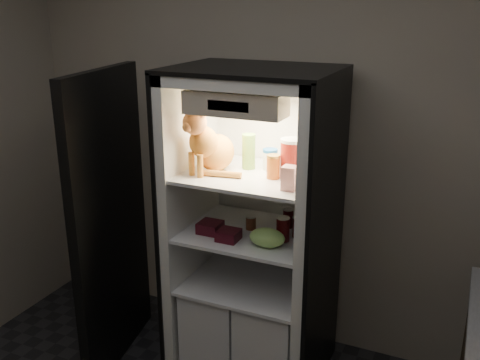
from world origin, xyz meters
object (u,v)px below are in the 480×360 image
Objects in this scene: mayo_tub at (270,159)px; cream_carton at (290,178)px; pepper_jar at (292,158)px; tabby_cat at (210,146)px; parmesan_shaker at (249,151)px; soda_can_b at (298,227)px; soda_can_c at (283,229)px; refrigerator at (255,250)px; grape_bag at (267,238)px; condiment_jar at (251,222)px; berry_box_right at (228,235)px; salsa_jar at (273,167)px; berry_box_left at (210,227)px; soda_can_a at (288,218)px.

mayo_tub is 0.36m from cream_carton.
cream_carton is (0.06, -0.20, -0.05)m from pepper_jar.
parmesan_shaker is at bearing 55.22° from tabby_cat.
soda_can_b is 0.10m from soda_can_c.
refrigerator is 0.65m from pepper_jar.
mayo_tub is at bearing 109.13° from grape_bag.
berry_box_right is (-0.05, -0.19, -0.01)m from condiment_jar.
pepper_jar reaches higher than parmesan_shaker.
refrigerator is at bearing 146.67° from salsa_jar.
tabby_cat reaches higher than salsa_jar.
soda_can_c is at bearing -16.37° from salsa_jar.
berry_box_left is at bearing -52.66° from tabby_cat.
berry_box_right is (-0.06, -0.23, 0.18)m from refrigerator.
parmesan_shaker reaches higher than soda_can_a.
condiment_jar is (-0.30, 0.20, -0.37)m from cream_carton.
parmesan_shaker reaches higher than cream_carton.
pepper_jar is at bearing 36.26° from salsa_jar.
parmesan_shaker is 0.46m from soda_can_a.
berry_box_right is at bearing -105.48° from condiment_jar.
pepper_jar is (0.16, -0.09, 0.05)m from mayo_tub.
grape_bag is at bearing -5.71° from berry_box_left.
mayo_tub reaches higher than condiment_jar.
mayo_tub reaches higher than berry_box_left.
condiment_jar is at bearing -178.60° from soda_can_b.
soda_can_a is 0.96× the size of berry_box_right.
salsa_jar is 1.16× the size of soda_can_a.
pepper_jar reaches higher than mayo_tub.
tabby_cat is 2.89× the size of soda_can_c.
refrigerator is 0.33m from berry_box_left.
parmesan_shaker reaches higher than grape_bag.
soda_can_c is at bearing -18.70° from condiment_jar.
grape_bag is (0.21, -0.23, -0.40)m from parmesan_shaker.
salsa_jar is 0.11m from pepper_jar.
tabby_cat reaches higher than soda_can_b.
cream_carton reaches higher than soda_can_a.
condiment_jar is (-0.08, -0.09, -0.37)m from mayo_tub.
cream_carton reaches higher than condiment_jar.
salsa_jar is 0.66× the size of grape_bag.
soda_can_a is (0.23, 0.06, -0.39)m from parmesan_shaker.
tabby_cat reaches higher than grape_bag.
tabby_cat is at bearing -153.47° from soda_can_a.
refrigerator is 8.79× the size of pepper_jar.
grape_bag is at bearing -93.50° from soda_can_a.
parmesan_shaker reaches higher than mayo_tub.
pepper_jar is at bearing -8.07° from refrigerator.
salsa_jar is 1.05× the size of cream_carton.
soda_can_a is (-0.11, 0.31, -0.36)m from cream_carton.
berry_box_right is at bearing -146.12° from salsa_jar.
mayo_tub is 0.52m from berry_box_left.
pepper_jar is 1.81× the size of soda_can_b.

